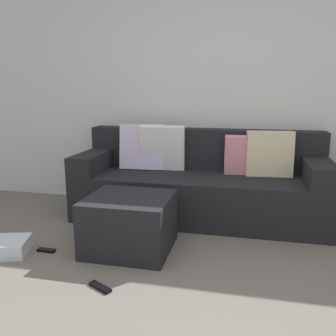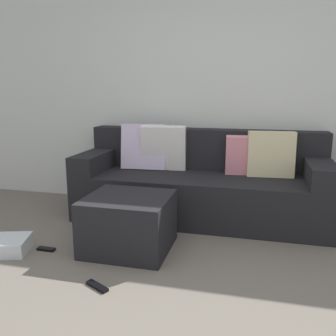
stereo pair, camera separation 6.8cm
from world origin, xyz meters
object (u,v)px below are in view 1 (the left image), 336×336
Objects in this scene: couch_sectional at (200,183)px; remote_by_storage_bin at (46,250)px; remote_near_ottoman at (100,287)px; ottoman at (130,223)px; storage_bin at (1,247)px.

remote_by_storage_bin is at bearing -134.29° from couch_sectional.
couch_sectional is 1.65m from remote_near_ottoman.
ottoman is 1.58× the size of storage_bin.
couch_sectional is 16.60× the size of remote_by_storage_bin.
ottoman is 1.04m from storage_bin.
couch_sectional is at bearing 101.16° from remote_near_ottoman.
ottoman is 0.66m from remote_near_ottoman.
storage_bin is at bearing -160.12° from remote_by_storage_bin.
couch_sectional is at bearing 46.41° from remote_by_storage_bin.
couch_sectional is 1.61m from remote_by_storage_bin.
couch_sectional is at bearing 64.06° from ottoman.
remote_near_ottoman is 1.24× the size of remote_by_storage_bin.
ottoman is at bearing 17.90° from remote_by_storage_bin.
remote_near_ottoman is (-0.45, -1.55, -0.34)m from couch_sectional.
storage_bin reaches higher than remote_near_ottoman.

